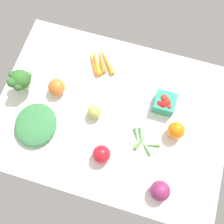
{
  "coord_description": "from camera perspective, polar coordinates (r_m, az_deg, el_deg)",
  "views": [
    {
      "loc": [
        11.01,
        -37.03,
        116.02
      ],
      "look_at": [
        0.0,
        0.0,
        4.0
      ],
      "focal_mm": 42.71,
      "sensor_mm": 36.0,
      "label": 1
    }
  ],
  "objects": [
    {
      "name": "carrot_bunch",
      "position": [
        1.3,
        -2.77,
        10.94
      ],
      "size": [
        16.59,
        17.15,
        2.98
      ],
      "color": "orange",
      "rests_on": "tablecloth"
    },
    {
      "name": "red_onion_center",
      "position": [
        1.12,
        10.27,
        -16.27
      ],
      "size": [
        8.18,
        8.18,
        8.18
      ],
      "primitive_type": "sphere",
      "color": "#822755",
      "rests_on": "tablecloth"
    },
    {
      "name": "heirloom_tomato_green",
      "position": [
        1.18,
        -3.83,
        -0.04
      ],
      "size": [
        6.32,
        6.32,
        6.32
      ],
      "primitive_type": "sphere",
      "color": "#A2AB4F",
      "rests_on": "tablecloth"
    },
    {
      "name": "okra_pile",
      "position": [
        1.17,
        6.49,
        -6.21
      ],
      "size": [
        13.29,
        11.38,
        1.91
      ],
      "color": "#448B39",
      "rests_on": "tablecloth"
    },
    {
      "name": "tablecloth",
      "position": [
        1.21,
        -0.0,
        -0.46
      ],
      "size": [
        104.0,
        76.0,
        2.0
      ],
      "primitive_type": "cube",
      "color": "white",
      "rests_on": "ground"
    },
    {
      "name": "berry_basket",
      "position": [
        1.2,
        11.14,
        1.9
      ],
      "size": [
        9.1,
        9.1,
        7.93
      ],
      "color": "teal",
      "rests_on": "tablecloth"
    },
    {
      "name": "leafy_greens_clump",
      "position": [
        1.21,
        -16.04,
        -2.62
      ],
      "size": [
        21.44,
        22.63,
        4.76
      ],
      "primitive_type": "ellipsoid",
      "rotation": [
        0.0,
        0.0,
        0.16
      ],
      "color": "#377A44",
      "rests_on": "tablecloth"
    },
    {
      "name": "broccoli_head",
      "position": [
        1.24,
        -19.13,
        6.43
      ],
      "size": [
        9.82,
        10.07,
        12.84
      ],
      "color": "#9AC080",
      "rests_on": "tablecloth"
    },
    {
      "name": "bell_pepper_orange",
      "position": [
        1.17,
        13.56,
        -3.88
      ],
      "size": [
        9.71,
        9.71,
        8.85
      ],
      "primitive_type": "ellipsoid",
      "rotation": [
        0.0,
        0.0,
        4.29
      ],
      "color": "orange",
      "rests_on": "tablecloth"
    },
    {
      "name": "heirloom_tomato_orange",
      "position": [
        1.24,
        -11.78,
        5.26
      ],
      "size": [
        7.76,
        7.76,
        7.76
      ],
      "primitive_type": "sphere",
      "color": "orange",
      "rests_on": "tablecloth"
    },
    {
      "name": "bell_pepper_red",
      "position": [
        1.12,
        -2.26,
        -9.02
      ],
      "size": [
        8.83,
        8.83,
        8.08
      ],
      "primitive_type": "ellipsoid",
      "rotation": [
        0.0,
        0.0,
        1.41
      ],
      "color": "red",
      "rests_on": "tablecloth"
    }
  ]
}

